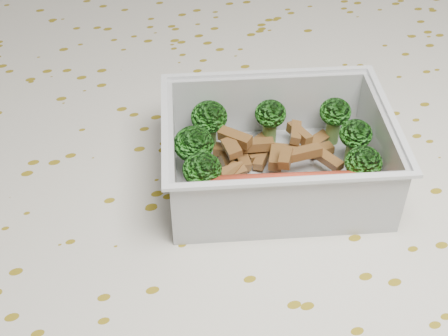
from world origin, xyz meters
name	(u,v)px	position (x,y,z in m)	size (l,w,h in m)	color
dining_table	(219,261)	(0.00, 0.00, 0.67)	(1.40, 0.90, 0.75)	brown
tablecloth	(219,222)	(0.00, 0.00, 0.72)	(1.46, 0.96, 0.19)	beige
lunch_container	(276,160)	(0.05, 0.00, 0.78)	(0.20, 0.18, 0.06)	silver
broccoli_florets	(265,139)	(0.04, 0.01, 0.79)	(0.16, 0.12, 0.04)	#608C3F
meat_pile	(267,151)	(0.05, 0.01, 0.77)	(0.11, 0.07, 0.03)	brown
sausage	(288,191)	(0.04, -0.04, 0.78)	(0.15, 0.06, 0.03)	#C33B24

